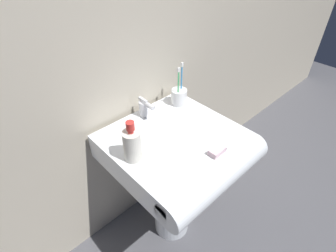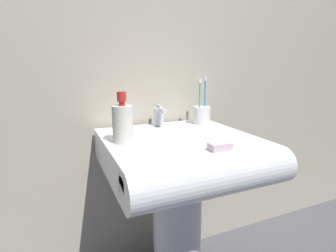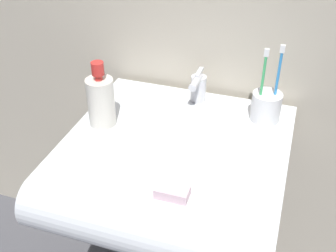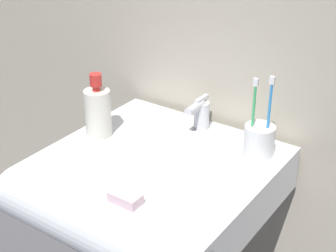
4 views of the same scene
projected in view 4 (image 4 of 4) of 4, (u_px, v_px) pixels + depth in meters
The scene contains 5 objects.
sink_basin at pixel (149, 186), 1.31m from camera, with size 0.56×0.57×0.12m.
faucet at pixel (202, 114), 1.44m from camera, with size 0.04×0.10×0.10m.
toothbrush_cup at pixel (259, 139), 1.32m from camera, with size 0.08×0.08×0.22m.
soap_bottle at pixel (98, 111), 1.40m from camera, with size 0.07×0.07×0.18m.
bar_soap at pixel (125, 198), 1.14m from camera, with size 0.07×0.04×0.02m, color silver.
Camera 4 is at (0.66, -0.92, 1.40)m, focal length 55.00 mm.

